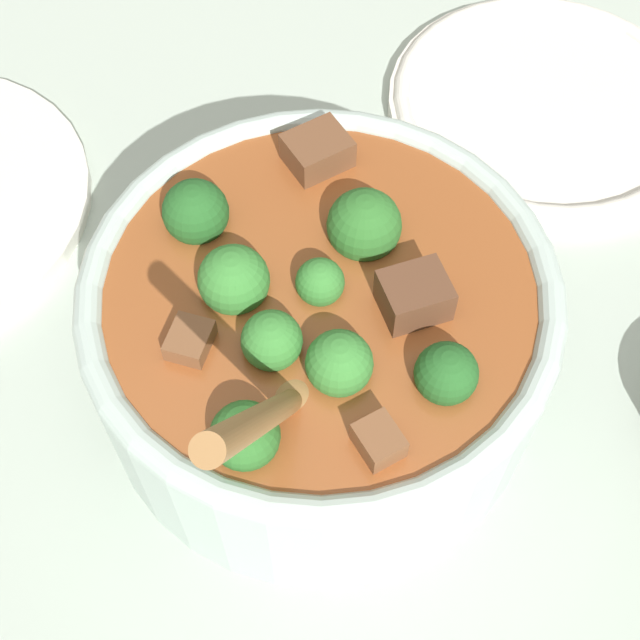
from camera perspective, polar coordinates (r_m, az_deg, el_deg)
The scene contains 3 objects.
ground_plane at distance 0.56m, azimuth -0.00°, elevation -3.75°, with size 4.00×4.00×0.00m, color #ADBCAD.
stew_bowl at distance 0.51m, azimuth -0.04°, elevation -0.45°, with size 0.29×0.26×0.25m.
empty_plate at distance 0.71m, azimuth 14.23°, elevation 13.30°, with size 0.24×0.24×0.02m.
Camera 1 is at (0.22, 0.15, 0.49)m, focal length 50.00 mm.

